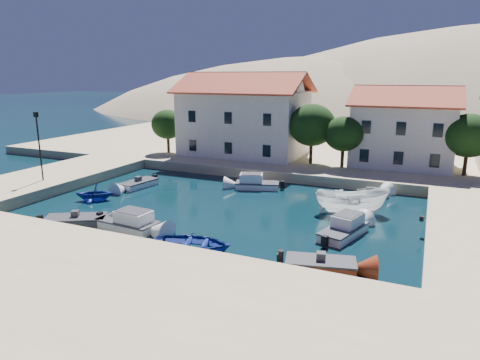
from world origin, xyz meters
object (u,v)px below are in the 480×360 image
building_mid (404,125)px  boat_east (351,213)px  lamppost (39,140)px  cabin_cruiser_east (343,230)px  building_left (244,113)px  cabin_cruiser_south (127,222)px  rowboat_south (191,250)px

building_mid → boat_east: size_ratio=1.85×
lamppost → cabin_cruiser_east: lamppost is taller
building_left → cabin_cruiser_south: (2.05, -25.03, -5.46)m
building_left → lamppost: 23.10m
cabin_cruiser_east → lamppost: bearing=105.0°
building_mid → boat_east: 17.17m
building_mid → lamppost: (-29.50, -21.00, -0.47)m
building_left → rowboat_south: size_ratio=2.96×
cabin_cruiser_south → lamppost: bearing=164.5°
cabin_cruiser_south → boat_east: 16.81m
rowboat_south → boat_east: size_ratio=0.88×
cabin_cruiser_east → cabin_cruiser_south: bearing=124.3°
building_left → cabin_cruiser_south: bearing=-85.3°
building_mid → building_left: bearing=-176.8°
cabin_cruiser_south → rowboat_south: bearing=-8.0°
rowboat_south → lamppost: bearing=57.7°
cabin_cruiser_south → boat_east: cabin_cruiser_south is taller
lamppost → boat_east: bearing=10.0°
cabin_cruiser_south → cabin_cruiser_east: same height
building_left → rowboat_south: building_left is taller
building_left → cabin_cruiser_east: 26.47m
building_mid → rowboat_south: (-10.06, -27.37, -5.22)m
rowboat_south → cabin_cruiser_east: size_ratio=1.08×
lamppost → building_mid: bearing=35.4°
building_left → lamppost: bearing=-119.9°
building_left → cabin_cruiser_east: (16.03, -20.34, -5.46)m
lamppost → boat_east: lamppost is taller
cabin_cruiser_south → building_mid: bearing=63.4°
rowboat_south → cabin_cruiser_east: bearing=-67.5°
cabin_cruiser_south → cabin_cruiser_east: bearing=23.4°
building_mid → boat_east: building_mid is taller
lamppost → rowboat_south: size_ratio=1.25×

